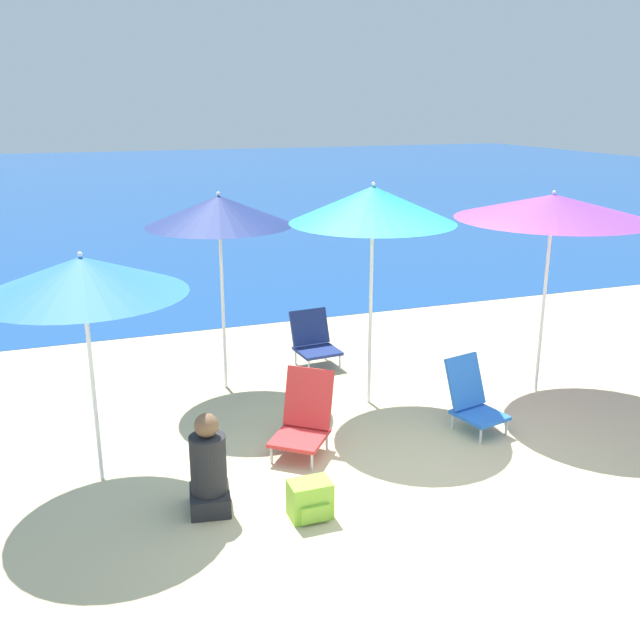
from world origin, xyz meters
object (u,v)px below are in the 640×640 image
beach_chair_red (304,417)px  backpack_lime (310,500)px  beach_umbrella_purple (553,207)px  beach_chair_blue (472,398)px  beach_umbrella_teal (373,205)px  beach_chair_navy (314,340)px  beach_umbrella_blue (82,276)px  beach_umbrella_navy (219,211)px  person_seated_near (209,470)px

beach_chair_red → backpack_lime: 1.14m
beach_umbrella_purple → backpack_lime: size_ratio=6.85×
beach_chair_blue → beach_umbrella_teal: bearing=113.5°
beach_umbrella_purple → beach_chair_navy: 3.18m
beach_umbrella_blue → backpack_lime: (1.50, -1.18, -1.65)m
beach_umbrella_teal → beach_chair_red: 2.22m
beach_umbrella_purple → beach_umbrella_navy: size_ratio=1.01×
beach_umbrella_teal → beach_umbrella_navy: bearing=145.1°
beach_umbrella_purple → beach_umbrella_teal: (-1.90, 0.34, 0.07)m
backpack_lime → beach_umbrella_blue: bearing=141.8°
beach_umbrella_purple → beach_chair_navy: beach_umbrella_purple is taller
beach_umbrella_purple → beach_umbrella_blue: beach_umbrella_purple is taller
beach_chair_blue → person_seated_near: size_ratio=0.87×
beach_umbrella_teal → beach_umbrella_blue: beach_umbrella_teal is taller
beach_umbrella_blue → beach_chair_red: size_ratio=2.66×
beach_chair_navy → beach_chair_red: 2.29m
beach_chair_red → beach_chair_blue: bearing=34.2°
beach_umbrella_navy → beach_umbrella_purple: bearing=-21.6°
beach_chair_navy → person_seated_near: (-1.87, -2.83, 0.03)m
beach_umbrella_navy → backpack_lime: beach_umbrella_navy is taller
beach_umbrella_navy → person_seated_near: (-0.68, -2.47, -1.67)m
backpack_lime → beach_umbrella_navy: bearing=90.7°
beach_umbrella_blue → backpack_lime: beach_umbrella_blue is taller
beach_umbrella_navy → beach_chair_navy: size_ratio=3.35×
beach_umbrella_teal → beach_chair_blue: bearing=-53.4°
beach_chair_navy → beach_umbrella_teal: bearing=-87.5°
beach_umbrella_navy → beach_umbrella_blue: bearing=-131.4°
beach_chair_blue → person_seated_near: person_seated_near is taller
beach_chair_red → backpack_lime: bearing=-67.9°
beach_umbrella_blue → backpack_lime: bearing=-38.2°
beach_chair_blue → person_seated_near: 2.80m
beach_umbrella_teal → backpack_lime: beach_umbrella_teal is taller
beach_chair_blue → backpack_lime: (-2.02, -0.96, -0.18)m
beach_umbrella_navy → beach_chair_blue: beach_umbrella_navy is taller
beach_umbrella_purple → beach_chair_blue: (-1.21, -0.59, -1.74)m
beach_chair_navy → backpack_lime: (-1.16, -3.21, -0.17)m
beach_umbrella_navy → beach_chair_red: beach_umbrella_navy is taller
person_seated_near → backpack_lime: person_seated_near is taller
beach_umbrella_navy → backpack_lime: bearing=-89.3°
beach_umbrella_teal → beach_chair_red: (-1.01, -0.81, -1.80)m
beach_chair_navy → beach_chair_red: (-0.84, -2.13, 0.02)m
beach_chair_blue → beach_chair_red: size_ratio=0.96×
person_seated_near → beach_umbrella_navy: bearing=83.7°
beach_umbrella_blue → beach_chair_blue: 3.83m
beach_umbrella_blue → backpack_lime: 2.53m
beach_chair_red → person_seated_near: 1.25m
beach_umbrella_navy → backpack_lime: (0.03, -2.84, -1.86)m
beach_umbrella_navy → beach_chair_red: 2.46m
beach_chair_navy → person_seated_near: person_seated_near is taller
backpack_lime → person_seated_near: bearing=152.3°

